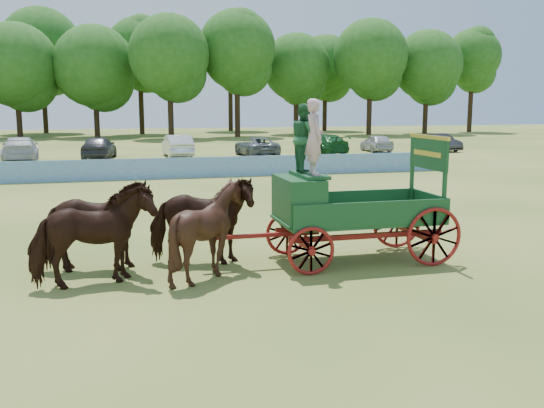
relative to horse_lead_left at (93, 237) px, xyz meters
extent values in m
plane|color=#A09848|center=(5.96, -0.11, -1.05)|extent=(160.00, 160.00, 0.00)
imported|color=#32180E|center=(0.00, 0.00, 0.00)|extent=(2.68, 1.68, 2.10)
imported|color=#32180E|center=(0.00, 1.10, 0.00)|extent=(2.58, 1.36, 2.10)
imported|color=#32180E|center=(2.40, 0.00, 0.00)|extent=(1.92, 1.71, 2.11)
imported|color=#32180E|center=(2.40, 1.10, 0.00)|extent=(2.68, 1.67, 2.10)
cube|color=maroon|center=(4.60, 0.55, -0.45)|extent=(0.12, 2.00, 0.12)
cube|color=maroon|center=(7.60, 0.55, -0.45)|extent=(0.12, 2.00, 0.12)
cube|color=maroon|center=(6.10, 0.00, -0.33)|extent=(3.80, 0.10, 0.12)
cube|color=maroon|center=(6.10, 1.10, -0.33)|extent=(3.80, 0.10, 0.12)
cube|color=maroon|center=(3.70, 0.55, -0.30)|extent=(2.80, 0.09, 0.09)
cube|color=#1A4F28|center=(6.10, 0.55, -0.05)|extent=(3.80, 1.80, 0.10)
cube|color=#1A4F28|center=(6.10, -0.33, 0.25)|extent=(3.80, 0.06, 0.55)
cube|color=#1A4F28|center=(6.10, 1.43, 0.25)|extent=(3.80, 0.06, 0.55)
cube|color=#1A4F28|center=(7.98, 0.55, 0.25)|extent=(0.06, 1.80, 0.55)
cube|color=#1A4F28|center=(4.60, 0.55, 0.50)|extent=(0.85, 1.70, 1.05)
cube|color=#1A4F28|center=(4.85, 0.55, 1.07)|extent=(0.55, 1.50, 0.08)
cube|color=#1A4F28|center=(4.22, 0.55, 0.30)|extent=(0.10, 1.60, 0.65)
cube|color=#1A4F28|center=(4.40, 0.55, 0.00)|extent=(0.55, 1.60, 0.06)
cube|color=#1A4F28|center=(7.90, -0.25, 0.90)|extent=(0.08, 0.08, 1.80)
cube|color=#1A4F28|center=(7.90, 1.35, 0.90)|extent=(0.08, 0.08, 1.80)
cube|color=#1A4F28|center=(7.90, 0.55, 1.50)|extent=(0.07, 1.75, 0.75)
cube|color=yellow|center=(7.90, 0.55, 1.90)|extent=(0.08, 1.80, 0.09)
cube|color=yellow|center=(7.86, 0.55, 1.50)|extent=(0.02, 1.30, 0.12)
torus|color=maroon|center=(4.60, -0.40, -0.50)|extent=(1.09, 0.09, 1.09)
torus|color=maroon|center=(4.60, 1.50, -0.50)|extent=(1.09, 0.09, 1.09)
torus|color=maroon|center=(7.60, -0.40, -0.35)|extent=(1.39, 0.09, 1.39)
torus|color=maroon|center=(7.60, 1.50, -0.35)|extent=(1.39, 0.09, 1.39)
imported|color=#CF9EA7|center=(4.85, 0.20, 1.96)|extent=(0.41, 0.62, 1.70)
imported|color=#225D33|center=(4.85, 0.90, 1.91)|extent=(0.61, 0.78, 1.60)
cube|color=#1F5CAB|center=(4.96, 17.89, -0.53)|extent=(26.00, 0.08, 1.05)
imported|color=silver|center=(-5.40, 29.90, -0.26)|extent=(2.72, 5.64, 1.58)
imported|color=#333338|center=(-0.42, 30.03, -0.24)|extent=(2.53, 4.95, 1.61)
imported|color=silver|center=(4.89, 30.24, -0.27)|extent=(1.88, 4.80, 1.56)
imported|color=slate|center=(10.43, 29.52, -0.36)|extent=(2.56, 5.07, 1.38)
imported|color=#144C1E|center=(15.70, 29.89, -0.33)|extent=(2.68, 5.22, 1.45)
imported|color=#B2B2B7|center=(20.41, 31.03, -0.37)|extent=(1.87, 4.09, 1.36)
imported|color=#262628|center=(25.68, 30.51, -0.38)|extent=(1.77, 4.20, 1.35)
cylinder|color=#382314|center=(-9.25, 58.56, 1.06)|extent=(0.60, 0.60, 4.23)
sphere|color=#1D5015|center=(-9.25, 58.56, 6.74)|extent=(9.06, 9.06, 9.06)
cylinder|color=#382314|center=(-1.12, 58.19, 1.06)|extent=(0.60, 0.60, 4.22)
sphere|color=#1D5015|center=(-1.12, 58.19, 6.72)|extent=(9.03, 9.03, 9.03)
cylinder|color=#382314|center=(6.61, 53.06, 1.33)|extent=(0.60, 0.60, 4.77)
sphere|color=#1D5015|center=(6.61, 53.06, 7.73)|extent=(8.49, 8.49, 8.49)
cylinder|color=#382314|center=(14.19, 54.71, 1.59)|extent=(0.60, 0.60, 5.29)
sphere|color=#1D5015|center=(14.19, 54.71, 8.70)|extent=(8.53, 8.53, 8.53)
cylinder|color=#382314|center=(22.22, 58.47, 1.13)|extent=(0.60, 0.60, 4.37)
sphere|color=#1D5015|center=(22.22, 58.47, 6.99)|extent=(8.05, 8.05, 8.05)
cylinder|color=#382314|center=(30.19, 54.77, 1.44)|extent=(0.60, 0.60, 4.99)
sphere|color=#1D5015|center=(30.19, 54.77, 8.13)|extent=(8.73, 8.73, 8.73)
cylinder|color=#382314|center=(38.07, 55.63, 1.22)|extent=(0.60, 0.60, 4.54)
sphere|color=#1D5015|center=(38.07, 55.63, 7.31)|extent=(8.47, 8.47, 8.47)
cylinder|color=#382314|center=(45.94, 58.17, 1.59)|extent=(0.60, 0.60, 5.28)
sphere|color=#1D5015|center=(45.94, 58.17, 8.67)|extent=(7.08, 7.08, 7.08)
cylinder|color=#382314|center=(-7.54, 68.62, 1.81)|extent=(0.60, 0.60, 5.72)
sphere|color=#1D5015|center=(-7.54, 68.62, 9.49)|extent=(9.80, 9.80, 9.80)
cylinder|color=#382314|center=(4.04, 63.27, 1.67)|extent=(0.60, 0.60, 5.45)
sphere|color=#1D5015|center=(4.04, 63.27, 8.98)|extent=(7.89, 7.89, 7.89)
cylinder|color=#382314|center=(16.12, 68.82, 1.86)|extent=(0.60, 0.60, 5.82)
sphere|color=#1D5015|center=(16.12, 68.82, 9.66)|extent=(8.31, 8.31, 8.31)
cylinder|color=#382314|center=(28.62, 66.06, 1.33)|extent=(0.60, 0.60, 4.76)
sphere|color=#1D5015|center=(28.62, 66.06, 7.72)|extent=(8.14, 8.14, 8.14)
camera|label=1|loc=(0.48, -12.70, 2.71)|focal=40.00mm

